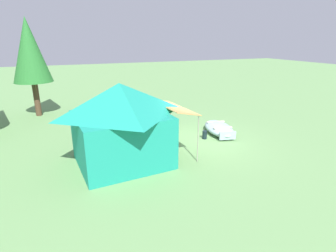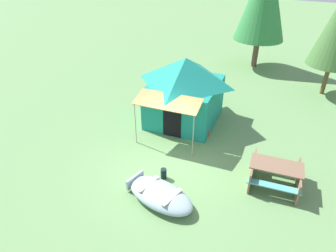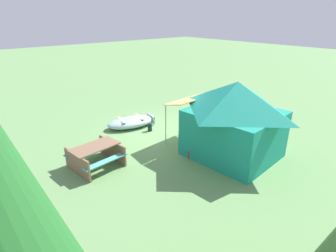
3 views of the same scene
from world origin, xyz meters
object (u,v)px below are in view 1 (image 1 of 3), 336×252
canvas_cabin_tent (121,123)px  cooler_box (141,143)px  fuel_can (205,135)px  pine_tree_back_right (29,51)px  beached_rowboat (219,128)px  picnic_table (151,113)px

canvas_cabin_tent → cooler_box: size_ratio=7.98×
fuel_can → pine_tree_back_right: 10.42m
canvas_cabin_tent → fuel_can: (0.95, -3.89, -1.29)m
beached_rowboat → picnic_table: size_ratio=1.40×
fuel_can → pine_tree_back_right: bearing=44.5°
canvas_cabin_tent → cooler_box: (1.20, -1.02, -1.31)m
beached_rowboat → pine_tree_back_right: (6.65, 7.88, 3.37)m
canvas_cabin_tent → picnic_table: size_ratio=2.42×
canvas_cabin_tent → picnic_table: 5.12m
cooler_box → fuel_can: bearing=-95.0°
fuel_can → picnic_table: bearing=21.3°
picnic_table → fuel_can: (-3.36, -1.31, -0.30)m
pine_tree_back_right → canvas_cabin_tent: bearing=-159.3°
cooler_box → picnic_table: bearing=-26.6°
cooler_box → pine_tree_back_right: pine_tree_back_right is taller
picnic_table → fuel_can: bearing=-158.7°
picnic_table → pine_tree_back_right: bearing=56.8°
beached_rowboat → pine_tree_back_right: size_ratio=0.46×
picnic_table → cooler_box: size_ratio=3.29×
beached_rowboat → fuel_can: (-0.37, 0.98, -0.06)m
picnic_table → fuel_can: 3.61m
beached_rowboat → pine_tree_back_right: 10.85m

